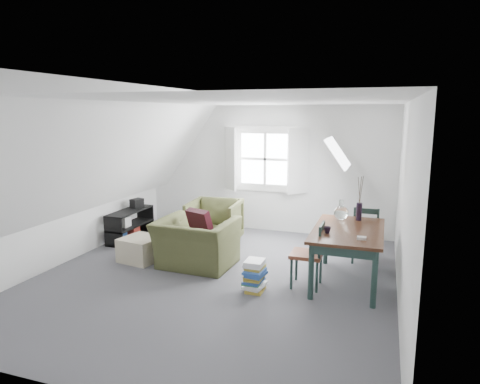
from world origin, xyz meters
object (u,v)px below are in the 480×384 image
at_px(ottoman, 141,249).
at_px(dining_chair_near, 309,254).
at_px(armchair_far, 215,244).
at_px(dining_chair_far, 366,233).
at_px(magazine_stack, 255,276).
at_px(armchair_near, 197,266).
at_px(media_shelf, 129,227).
at_px(dining_table, 348,236).

distance_m(ottoman, dining_chair_near, 2.76).
xyz_separation_m(armchair_far, dining_chair_far, (2.62, -0.08, 0.48)).
bearing_deg(magazine_stack, dining_chair_near, 30.25).
xyz_separation_m(armchair_near, dining_chair_far, (2.46, 1.05, 0.48)).
bearing_deg(dining_chair_near, armchair_near, -97.61).
distance_m(armchair_far, dining_chair_near, 2.41).
bearing_deg(armchair_near, dining_chair_far, -154.67).
bearing_deg(armchair_far, ottoman, -128.28).
height_order(armchair_near, media_shelf, media_shelf).
relative_size(ottoman, media_shelf, 0.52).
bearing_deg(media_shelf, magazine_stack, -24.97).
height_order(dining_chair_far, media_shelf, dining_chair_far).
relative_size(armchair_near, media_shelf, 1.04).
distance_m(armchair_near, dining_chair_far, 2.72).
relative_size(armchair_near, magazine_stack, 2.73).
bearing_deg(media_shelf, dining_table, -9.16).
bearing_deg(media_shelf, armchair_near, -24.27).
bearing_deg(dining_table, dining_chair_far, 78.96).
relative_size(dining_chair_near, media_shelf, 0.82).
distance_m(media_shelf, magazine_stack, 3.26).
bearing_deg(armchair_far, dining_chair_far, -5.76).
relative_size(armchair_far, dining_table, 0.58).
relative_size(dining_table, media_shelf, 1.42).
relative_size(ottoman, dining_chair_near, 0.63).
bearing_deg(armchair_near, armchair_far, -79.76).
bearing_deg(dining_chair_near, dining_chair_far, 151.11).
relative_size(ottoman, magazine_stack, 1.36).
bearing_deg(ottoman, dining_chair_near, -3.60).
relative_size(armchair_near, ottoman, 2.01).
xyz_separation_m(armchair_near, ottoman, (-0.96, -0.04, 0.19)).
bearing_deg(dining_table, media_shelf, 169.43).
height_order(ottoman, dining_chair_near, dining_chair_near).
bearing_deg(dining_table, armchair_near, -177.39).
bearing_deg(dining_chair_far, dining_table, 76.30).
height_order(ottoman, dining_table, dining_table).
height_order(armchair_near, dining_chair_far, dining_chair_far).
bearing_deg(ottoman, dining_chair_far, 17.67).
height_order(dining_chair_far, magazine_stack, dining_chair_far).
xyz_separation_m(dining_table, magazine_stack, (-1.14, -0.68, -0.47)).
relative_size(ottoman, dining_chair_far, 0.62).
height_order(armchair_near, magazine_stack, magazine_stack).
relative_size(dining_table, dining_chair_near, 1.73).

